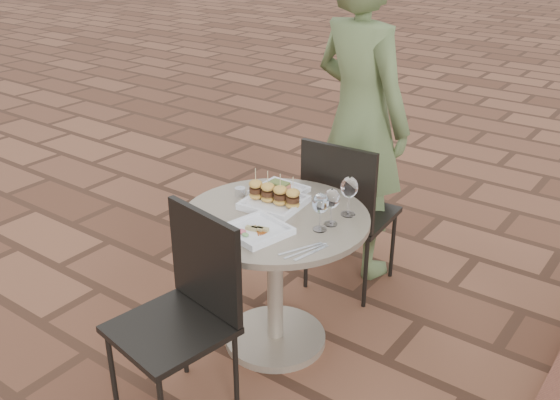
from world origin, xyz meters
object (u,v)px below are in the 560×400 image
Objects in this scene: chair_far at (345,205)px; plate_salmon at (279,190)px; cafe_table at (275,261)px; plate_sliders at (274,198)px; diner at (360,120)px; plate_tuna at (257,230)px; chair_near at (187,301)px.

chair_far is 0.49m from plate_salmon.
plate_sliders is (-0.07, 0.09, 0.29)m from cafe_table.
diner reaches higher than plate_salmon.
chair_far is at bearing 80.56° from plate_sliders.
chair_far is at bearing 91.23° from plate_tuna.
chair_near is at bearing -82.96° from plate_salmon.
plate_sliders reaches higher than plate_salmon.
plate_salmon is 0.43m from plate_tuna.
chair_far reaches higher than plate_sliders.
plate_salmon is at bearing 122.01° from cafe_table.
cafe_table is at bearing -51.16° from plate_sliders.
diner is at bearing -75.19° from chair_far.
chair_near reaches higher than cafe_table.
cafe_table is 0.48× the size of diner.
plate_salmon is 0.14m from plate_sliders.
cafe_table is 3.01× the size of plate_tuna.
plate_salmon is (-0.13, 0.21, 0.26)m from cafe_table.
chair_near reaches higher than plate_salmon.
diner is (-0.09, 0.94, 0.46)m from cafe_table.
cafe_table is 0.32m from plate_tuna.
plate_salmon is (-0.05, -0.73, -0.19)m from diner.
chair_far is 0.84m from plate_tuna.
chair_near is (-0.06, -1.20, 0.00)m from chair_far.
plate_sliders is (-0.09, -0.54, 0.22)m from chair_far.
plate_salmon reaches higher than cafe_table.
diner is 7.97× the size of plate_salmon.
chair_near is 3.94× the size of plate_salmon.
chair_near is 3.11× the size of plate_tuna.
plate_salmon is at bearing 65.90° from chair_far.
chair_near is 0.82m from plate_salmon.
diner is 0.87m from plate_sliders.
diner is (-0.11, 0.31, 0.39)m from chair_far.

